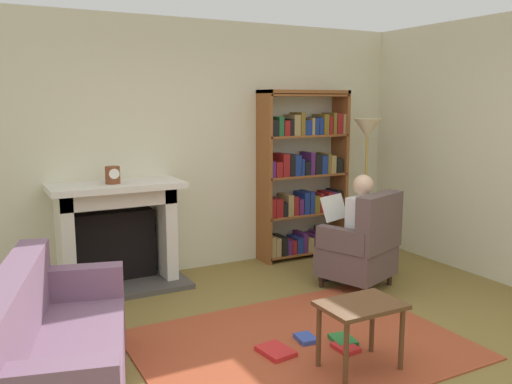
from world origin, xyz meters
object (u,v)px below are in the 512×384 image
object	(u,v)px
bookshelf	(303,176)
armchair_reading	(363,246)
side_table	(361,314)
floor_lamp	(367,141)
seated_reader	(353,225)
sofa_floral	(54,356)
fireplace	(117,232)
mantel_clock	(113,175)

from	to	relation	value
bookshelf	armchair_reading	xyz separation A→B (m)	(-0.09, -1.22, -0.54)
side_table	floor_lamp	xyz separation A→B (m)	(1.74, 2.08, 0.99)
seated_reader	bookshelf	bearing A→B (deg)	-116.92
seated_reader	sofa_floral	world-z (taller)	seated_reader
sofa_floral	seated_reader	bearing A→B (deg)	-58.25
fireplace	sofa_floral	xyz separation A→B (m)	(-0.88, -1.98, -0.25)
bookshelf	fireplace	bearing A→B (deg)	-179.06
fireplace	floor_lamp	size ratio (longest dim) A/B	0.80
fireplace	seated_reader	size ratio (longest dim) A/B	1.15
bookshelf	side_table	bearing A→B (deg)	-114.86
seated_reader	fireplace	bearing A→B (deg)	-47.53
floor_lamp	armchair_reading	bearing A→B (deg)	-130.21
fireplace	mantel_clock	world-z (taller)	mantel_clock
armchair_reading	seated_reader	size ratio (longest dim) A/B	0.85
sofa_floral	side_table	bearing A→B (deg)	-90.24
bookshelf	sofa_floral	xyz separation A→B (m)	(-3.10, -2.01, -0.65)
armchair_reading	seated_reader	xyz separation A→B (m)	(-0.04, 0.11, 0.20)
fireplace	side_table	bearing A→B (deg)	-67.22
mantel_clock	armchair_reading	world-z (taller)	mantel_clock
fireplace	sofa_floral	size ratio (longest dim) A/B	0.72
fireplace	mantel_clock	size ratio (longest dim) A/B	7.88
side_table	mantel_clock	bearing A→B (deg)	114.37
fireplace	seated_reader	xyz separation A→B (m)	(2.09, -1.08, 0.06)
seated_reader	floor_lamp	world-z (taller)	floor_lamp
sofa_floral	floor_lamp	size ratio (longest dim) A/B	1.11
armchair_reading	sofa_floral	size ratio (longest dim) A/B	0.53
seated_reader	sofa_floral	distance (m)	3.12
bookshelf	floor_lamp	bearing A→B (deg)	-39.00
mantel_clock	side_table	xyz separation A→B (m)	(1.09, -2.40, -0.74)
bookshelf	seated_reader	distance (m)	1.17
armchair_reading	floor_lamp	distance (m)	1.40
armchair_reading	floor_lamp	xyz separation A→B (m)	(0.65, 0.77, 0.97)
mantel_clock	side_table	world-z (taller)	mantel_clock
mantel_clock	floor_lamp	size ratio (longest dim) A/B	0.10
sofa_floral	side_table	world-z (taller)	sofa_floral
bookshelf	sofa_floral	distance (m)	3.75
sofa_floral	side_table	xyz separation A→B (m)	(1.93, -0.52, 0.08)
bookshelf	seated_reader	bearing A→B (deg)	-96.60
armchair_reading	floor_lamp	size ratio (longest dim) A/B	0.59
sofa_floral	floor_lamp	xyz separation A→B (m)	(3.66, 1.56, 1.07)
fireplace	bookshelf	world-z (taller)	bookshelf
mantel_clock	seated_reader	world-z (taller)	mantel_clock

